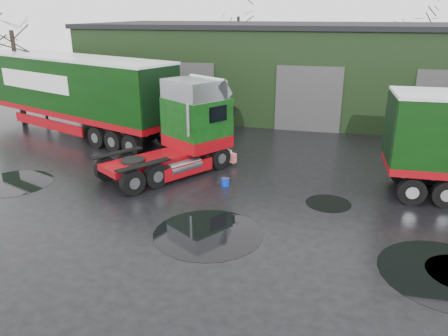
{
  "coord_description": "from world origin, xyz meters",
  "views": [
    {
      "loc": [
        3.55,
        -13.11,
        7.06
      ],
      "look_at": [
        -0.14,
        1.38,
        1.7
      ],
      "focal_mm": 35.0,
      "sensor_mm": 36.0,
      "label": 1
    }
  ],
  "objects_px": {
    "warehouse": "(315,68)",
    "wash_bucket": "(226,182)",
    "trailer_left": "(72,95)",
    "tree_back_b": "(413,51)",
    "tree_back_a": "(238,37)",
    "hero_tractor": "(164,130)",
    "tree_left": "(15,57)"
  },
  "relations": [
    {
      "from": "tree_left",
      "to": "tree_back_a",
      "type": "xyz_separation_m",
      "value": [
        11.0,
        18.0,
        0.5
      ]
    },
    {
      "from": "trailer_left",
      "to": "tree_back_a",
      "type": "relative_size",
      "value": 1.59
    },
    {
      "from": "warehouse",
      "to": "tree_back_b",
      "type": "distance_m",
      "value": 12.82
    },
    {
      "from": "tree_back_b",
      "to": "hero_tractor",
      "type": "bearing_deg",
      "value": -118.27
    },
    {
      "from": "hero_tractor",
      "to": "tree_back_a",
      "type": "distance_m",
      "value": 25.74
    },
    {
      "from": "tree_left",
      "to": "tree_back_b",
      "type": "distance_m",
      "value": 32.45
    },
    {
      "from": "trailer_left",
      "to": "tree_left",
      "type": "relative_size",
      "value": 1.77
    },
    {
      "from": "hero_tractor",
      "to": "wash_bucket",
      "type": "xyz_separation_m",
      "value": [
        3.03,
        -0.69,
        -1.94
      ]
    },
    {
      "from": "wash_bucket",
      "to": "tree_back_b",
      "type": "relative_size",
      "value": 0.05
    },
    {
      "from": "warehouse",
      "to": "wash_bucket",
      "type": "distance_m",
      "value": 16.68
    },
    {
      "from": "hero_tractor",
      "to": "tree_left",
      "type": "xyz_separation_m",
      "value": [
        -13.29,
        7.5,
        2.14
      ]
    },
    {
      "from": "hero_tractor",
      "to": "tree_back_a",
      "type": "height_order",
      "value": "tree_back_a"
    },
    {
      "from": "hero_tractor",
      "to": "tree_back_b",
      "type": "bearing_deg",
      "value": 95.25
    },
    {
      "from": "wash_bucket",
      "to": "tree_back_b",
      "type": "bearing_deg",
      "value": 67.8
    },
    {
      "from": "hero_tractor",
      "to": "tree_back_b",
      "type": "relative_size",
      "value": 0.91
    },
    {
      "from": "warehouse",
      "to": "tree_back_b",
      "type": "height_order",
      "value": "tree_back_b"
    },
    {
      "from": "warehouse",
      "to": "trailer_left",
      "type": "height_order",
      "value": "warehouse"
    },
    {
      "from": "warehouse",
      "to": "tree_back_a",
      "type": "relative_size",
      "value": 3.41
    },
    {
      "from": "tree_back_b",
      "to": "warehouse",
      "type": "bearing_deg",
      "value": -128.66
    },
    {
      "from": "warehouse",
      "to": "hero_tractor",
      "type": "distance_m",
      "value": 16.55
    },
    {
      "from": "warehouse",
      "to": "tree_back_a",
      "type": "xyz_separation_m",
      "value": [
        -8.0,
        10.0,
        1.59
      ]
    },
    {
      "from": "tree_left",
      "to": "tree_back_a",
      "type": "bearing_deg",
      "value": 58.57
    },
    {
      "from": "warehouse",
      "to": "trailer_left",
      "type": "relative_size",
      "value": 2.15
    },
    {
      "from": "hero_tractor",
      "to": "tree_back_b",
      "type": "height_order",
      "value": "tree_back_b"
    },
    {
      "from": "trailer_left",
      "to": "tree_left",
      "type": "height_order",
      "value": "tree_left"
    },
    {
      "from": "warehouse",
      "to": "wash_bucket",
      "type": "relative_size",
      "value": 91.7
    },
    {
      "from": "wash_bucket",
      "to": "tree_back_a",
      "type": "xyz_separation_m",
      "value": [
        -5.31,
        26.19,
        4.58
      ]
    },
    {
      "from": "tree_back_b",
      "to": "tree_back_a",
      "type": "bearing_deg",
      "value": 180.0
    },
    {
      "from": "wash_bucket",
      "to": "warehouse",
      "type": "bearing_deg",
      "value": 80.57
    },
    {
      "from": "tree_left",
      "to": "tree_back_b",
      "type": "bearing_deg",
      "value": 33.69
    },
    {
      "from": "wash_bucket",
      "to": "hero_tractor",
      "type": "bearing_deg",
      "value": 167.23
    },
    {
      "from": "tree_left",
      "to": "trailer_left",
      "type": "bearing_deg",
      "value": -20.96
    }
  ]
}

